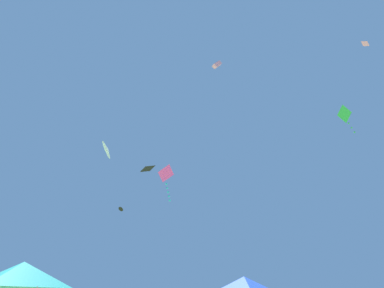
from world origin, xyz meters
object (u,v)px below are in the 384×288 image
canopy_tent_blue (245,286)px  kite_black_delta (121,209)px  kite_pink_box (217,65)px  kite_green_diamond (345,115)px  kite_magenta_diamond (166,175)px  canopy_tent_teal (21,275)px  kite_pink_diamond (365,44)px  kite_black_diamond (147,168)px  kite_white_delta (107,149)px

canopy_tent_blue → kite_black_delta: bearing=128.9°
kite_pink_box → kite_green_diamond: size_ratio=0.32×
kite_black_delta → kite_magenta_diamond: size_ratio=0.33×
canopy_tent_teal → kite_pink_diamond: (24.33, 6.94, 21.39)m
kite_green_diamond → kite_black_diamond: (-15.05, 18.36, 4.31)m
canopy_tent_teal → kite_black_diamond: size_ratio=2.03×
canopy_tent_blue → kite_pink_diamond: size_ratio=5.38×
kite_white_delta → kite_black_diamond: size_ratio=0.84×
kite_white_delta → kite_pink_diamond: size_ratio=2.31×
kite_black_delta → kite_black_diamond: (2.68, 0.03, 5.15)m
canopy_tent_blue → kite_green_diamond: kite_green_diamond is taller
canopy_tent_blue → kite_pink_box: bearing=-103.9°
kite_magenta_diamond → kite_black_diamond: kite_black_diamond is taller
canopy_tent_blue → kite_pink_box: 13.20m
kite_white_delta → canopy_tent_blue: bearing=12.4°
kite_black_diamond → canopy_tent_blue: bearing=-58.5°
kite_green_diamond → canopy_tent_teal: bearing=-174.0°
kite_magenta_diamond → kite_pink_diamond: (18.92, 0.47, 14.15)m
kite_green_diamond → kite_white_delta: kite_green_diamond is taller
canopy_tent_blue → kite_pink_box: size_ratio=5.83×
kite_green_diamond → kite_magenta_diamond: kite_green_diamond is taller
kite_pink_box → kite_pink_diamond: size_ratio=0.92×
canopy_tent_blue → kite_green_diamond: 12.31m
canopy_tent_blue → kite_magenta_diamond: bearing=176.3°
kite_black_diamond → kite_pink_box: bearing=-73.0°
kite_white_delta → canopy_tent_teal: bearing=-110.4°
canopy_tent_blue → kite_pink_box: kite_pink_box is taller
canopy_tent_blue → kite_magenta_diamond: kite_magenta_diamond is taller
kite_green_diamond → kite_magenta_diamond: size_ratio=0.74×
kite_pink_box → kite_magenta_diamond: kite_pink_box is taller
canopy_tent_teal → kite_black_delta: kite_black_delta is taller
kite_black_diamond → canopy_tent_teal: bearing=-95.5°
kite_pink_box → kite_pink_diamond: 21.05m
kite_pink_box → kite_white_delta: (-7.05, 5.83, -2.23)m
kite_pink_box → kite_magenta_diamond: size_ratio=0.23×
kite_green_diamond → kite_pink_diamond: 14.94m
canopy_tent_blue → kite_black_diamond: kite_black_diamond is taller
canopy_tent_blue → kite_green_diamond: bearing=-34.0°
kite_black_diamond → kite_green_diamond: bearing=-50.7°
kite_magenta_diamond → kite_white_delta: kite_white_delta is taller
canopy_tent_blue → kite_white_delta: 12.35m
kite_pink_box → kite_black_delta: 23.77m
kite_pink_diamond → kite_white_delta: bearing=-173.1°
kite_black_delta → kite_white_delta: (2.30, -15.96, -0.47)m
kite_black_delta → kite_black_diamond: bearing=0.6°
canopy_tent_teal → kite_magenta_diamond: 11.12m
canopy_tent_blue → kite_green_diamond: size_ratio=1.84×
kite_black_delta → kite_black_diamond: kite_black_diamond is taller
canopy_tent_teal → kite_white_delta: 9.28m
canopy_tent_blue → kite_black_delta: (-11.29, 13.98, 8.71)m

